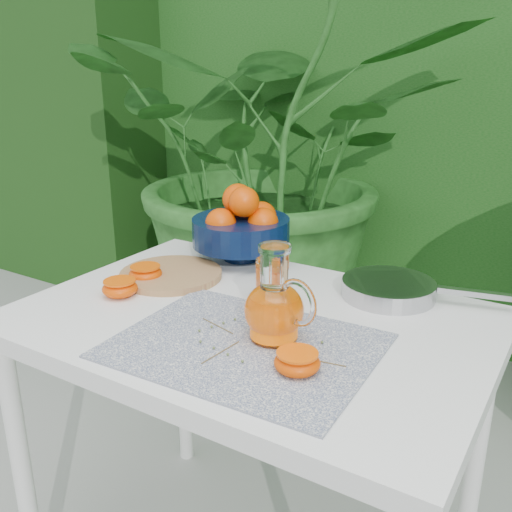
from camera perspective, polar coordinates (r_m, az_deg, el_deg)
The scene contains 11 objects.
hedge_backdrop at distance 3.02m, azimuth 23.09°, elevation 16.04°, with size 8.00×1.65×2.50m.
potted_plant_left at distance 2.53m, azimuth 2.23°, elevation 10.00°, with size 1.76×1.76×1.76m, color #24531C.
white_table at distance 1.27m, azimuth -0.48°, elevation -9.29°, with size 1.00×0.70×0.75m.
placemat at distance 1.11m, azimuth -1.13°, elevation -8.92°, with size 0.49×0.38×0.00m, color #0C1B48.
cutting_board at distance 1.46m, azimuth -8.50°, elevation -1.84°, with size 0.26×0.26×0.02m, color #A9834C.
fruit_bowl at distance 1.55m, azimuth -1.39°, elevation 3.08°, with size 0.35×0.35×0.21m.
juice_pitcher at distance 1.10m, azimuth 1.91°, elevation -5.19°, with size 0.18×0.14×0.19m.
juice_tumbler at distance 1.27m, azimuth 1.52°, elevation -2.64°, with size 0.09×0.09×0.10m.
saute_pan at distance 1.36m, azimuth 13.25°, elevation -3.14°, with size 0.39×0.26×0.04m.
orange_halves at distance 1.26m, azimuth -7.91°, elevation -4.59°, with size 0.62×0.28×0.04m.
thyme_sprigs at distance 1.10m, azimuth -0.52°, elevation -8.92°, with size 0.34×0.19×0.01m.
Camera 1 is at (0.56, -0.92, 1.27)m, focal length 40.00 mm.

